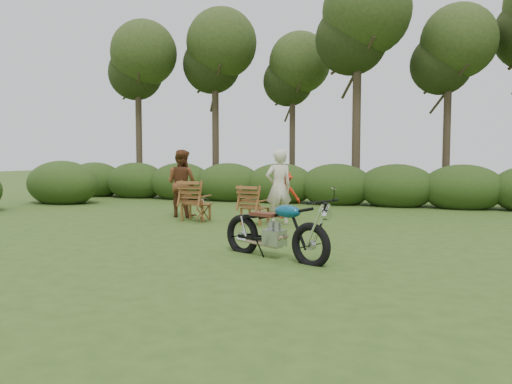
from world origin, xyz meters
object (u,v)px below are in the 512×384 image
(motorcycle, at_px, (274,258))
(adult_a, at_px, (279,225))
(lawn_chair_right, at_px, (255,224))
(side_table, at_px, (202,213))
(lawn_chair_left, at_px, (196,221))
(cup, at_px, (201,201))
(child, at_px, (285,218))
(adult_b, at_px, (182,217))

(motorcycle, distance_m, adult_a, 3.88)
(lawn_chair_right, height_order, side_table, lawn_chair_right)
(lawn_chair_left, distance_m, side_table, 0.40)
(side_table, distance_m, adult_a, 1.96)
(lawn_chair_left, height_order, cup, cup)
(motorcycle, distance_m, lawn_chair_left, 4.99)
(lawn_chair_right, bearing_deg, motorcycle, 122.08)
(lawn_chair_right, bearing_deg, cup, 8.91)
(motorcycle, bearing_deg, lawn_chair_left, 154.69)
(lawn_chair_left, height_order, child, child)
(cup, bearing_deg, child, 40.57)
(adult_b, bearing_deg, side_table, 149.65)
(cup, xyz_separation_m, adult_a, (1.98, 0.16, -0.52))
(motorcycle, height_order, cup, motorcycle)
(side_table, distance_m, adult_b, 1.29)
(motorcycle, distance_m, side_table, 4.68)
(lawn_chair_left, distance_m, child, 2.36)
(side_table, relative_size, adult_a, 0.26)
(side_table, distance_m, cup, 0.29)
(side_table, distance_m, child, 2.27)
(lawn_chair_left, bearing_deg, lawn_chair_right, 174.20)
(lawn_chair_left, distance_m, adult_b, 0.94)
(lawn_chair_right, relative_size, adult_a, 0.52)
(motorcycle, bearing_deg, cup, 153.90)
(lawn_chair_right, distance_m, cup, 1.51)
(side_table, relative_size, cup, 3.49)
(cup, bearing_deg, side_table, -27.56)
(child, bearing_deg, adult_a, 87.70)
(adult_a, distance_m, child, 1.35)
(lawn_chair_left, relative_size, adult_a, 0.57)
(motorcycle, relative_size, lawn_chair_left, 2.01)
(lawn_chair_left, xyz_separation_m, adult_b, (-0.74, 0.59, 0.00))
(adult_b, relative_size, child, 1.46)
(motorcycle, height_order, lawn_chair_right, motorcycle)
(child, bearing_deg, lawn_chair_right, 64.28)
(cup, distance_m, adult_a, 2.06)
(side_table, bearing_deg, adult_b, 142.77)
(lawn_chair_left, xyz_separation_m, adult_a, (2.21, 0.00, 0.00))
(motorcycle, bearing_deg, child, 128.06)
(motorcycle, distance_m, adult_b, 5.92)
(lawn_chair_left, bearing_deg, adult_a, 177.87)
(cup, relative_size, adult_a, 0.07)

